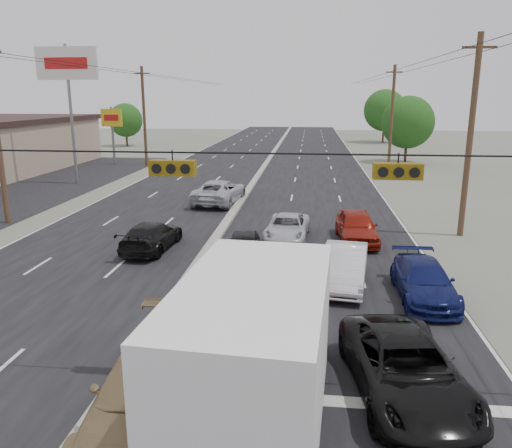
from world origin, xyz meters
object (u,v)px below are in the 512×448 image
object	(u,v)px
pole_sign_billboard	(67,72)
oncoming_near	(151,236)
tan_sedan	(156,388)
utility_pole_left_c	(144,116)
queue_car_e	(357,227)
box_truck	(259,355)
utility_pole_right_c	(392,117)
tree_right_far	(385,110)
tree_left_far	(126,120)
queue_car_d	(424,281)
queue_car_a	(244,248)
pole_sign_far	(112,122)
oncoming_far	(219,192)
queue_car_c	(287,228)
utility_pole_right_b	(470,136)
red_sedan	(252,291)
black_suv	(406,369)
tree_right_mid	(408,122)
queue_car_b	(345,267)

from	to	relation	value
pole_sign_billboard	oncoming_near	distance (m)	22.39
oncoming_near	tan_sedan	bearing A→B (deg)	111.73
utility_pole_left_c	queue_car_e	world-z (taller)	utility_pole_left_c
box_truck	oncoming_near	distance (m)	14.33
utility_pole_right_c	tree_right_far	bearing A→B (deg)	83.35
tree_left_far	box_truck	world-z (taller)	tree_left_far
tan_sedan	queue_car_e	bearing A→B (deg)	66.65
box_truck	queue_car_d	bearing A→B (deg)	62.12
queue_car_a	pole_sign_far	bearing A→B (deg)	115.90
utility_pole_right_c	oncoming_far	distance (m)	23.44
utility_pole_right_c	queue_car_d	distance (m)	34.35
utility_pole_left_c	oncoming_near	distance (m)	31.09
tan_sedan	queue_car_c	size ratio (longest dim) A/B	1.35
utility_pole_right_b	queue_car_c	bearing A→B (deg)	-168.83
utility_pole_right_b	red_sedan	xyz separation A→B (m)	(-9.69, -10.70, -4.34)
black_suv	oncoming_near	distance (m)	14.59
black_suv	utility_pole_left_c	bearing A→B (deg)	108.37
pole_sign_far	tan_sedan	size ratio (longest dim) A/B	1.00
utility_pole_right_c	box_truck	bearing A→B (deg)	-101.89
tree_right_far	red_sedan	size ratio (longest dim) A/B	1.76
tan_sedan	queue_car_c	bearing A→B (deg)	78.94
pole_sign_far	tree_right_far	bearing A→B (deg)	43.15
utility_pole_right_b	utility_pole_right_c	distance (m)	25.00
utility_pole_left_c	tree_right_far	distance (m)	41.38
oncoming_near	tree_left_far	bearing A→B (deg)	-64.95
red_sedan	pole_sign_far	bearing A→B (deg)	125.51
oncoming_near	tree_right_far	bearing A→B (deg)	-103.92
utility_pole_left_c	tree_left_far	xyz separation A→B (m)	(-9.50, 20.00, -1.39)
pole_sign_billboard	queue_car_d	distance (m)	32.94
oncoming_near	oncoming_far	world-z (taller)	oncoming_far
utility_pole_left_c	black_suv	distance (m)	44.78
tree_right_mid	queue_car_b	world-z (taller)	tree_right_mid
box_truck	red_sedan	distance (m)	6.40
pole_sign_far	queue_car_c	distance (m)	33.37
queue_car_a	pole_sign_billboard	bearing A→B (deg)	127.05
red_sedan	queue_car_d	bearing A→B (deg)	25.08
utility_pole_right_c	oncoming_far	world-z (taller)	utility_pole_right_c
pole_sign_far	black_suv	xyz separation A→B (m)	(23.00, -40.07, -3.69)
pole_sign_billboard	box_truck	xyz separation A→B (m)	(18.17, -29.94, -6.94)
queue_car_c	oncoming_far	distance (m)	9.75
queue_car_c	black_suv	bearing A→B (deg)	-71.75
red_sedan	black_suv	bearing A→B (deg)	-38.45
tree_left_far	black_suv	bearing A→B (deg)	-64.23
tan_sedan	queue_car_e	world-z (taller)	tan_sedan
red_sedan	black_suv	xyz separation A→B (m)	(4.19, -4.37, -0.05)
utility_pole_left_c	black_suv	xyz separation A→B (m)	(19.50, -40.07, -4.39)
tree_left_far	queue_car_b	distance (m)	59.84
pole_sign_billboard	pole_sign_far	size ratio (longest dim) A/B	1.83
box_truck	red_sedan	bearing A→B (deg)	102.04
queue_car_c	oncoming_near	bearing A→B (deg)	-155.25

